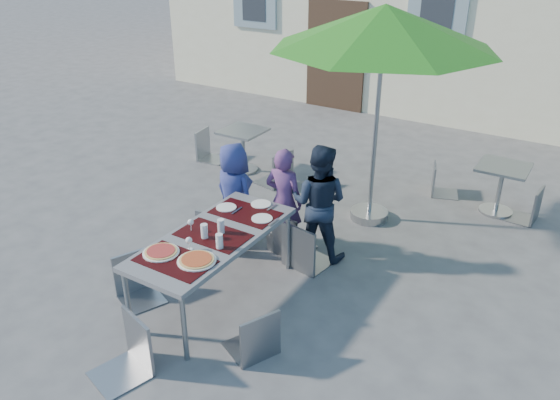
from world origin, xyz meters
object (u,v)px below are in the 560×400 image
Objects in this scene: chair_5 at (123,317)px; patio_umbrella at (384,28)px; chair_1 at (287,208)px; child_0 at (234,194)px; dining_table at (213,240)px; child_2 at (319,203)px; pizza_near_left at (161,252)px; chair_4 at (254,307)px; chair_0 at (217,204)px; cafe_table_1 at (501,183)px; chair_2 at (305,219)px; chair_3 at (133,253)px; bg_chair_r_1 at (534,185)px; cafe_table_0 at (243,145)px; bg_chair_l_1 at (442,162)px; pizza_near_right at (197,260)px; bg_chair_r_0 at (278,148)px; bg_chair_l_0 at (207,127)px; child_1 at (284,201)px.

patio_umbrella is at bearing 80.37° from chair_5.
child_0 is at bearing -173.05° from chair_1.
child_2 reaches higher than dining_table.
pizza_near_left is 1.94m from child_2.
chair_1 is at bearing 78.17° from pizza_near_left.
chair_1 reaches higher than chair_5.
child_2 is (1.02, 0.22, 0.06)m from child_0.
chair_0 is at bearing 137.59° from chair_4.
chair_4 is at bearing -106.70° from cafe_table_1.
chair_4 is at bearing -77.07° from chair_2.
chair_1 is 1.79m from chair_3.
chair_2 is 1.16× the size of bg_chair_r_1.
chair_2 reaches higher than chair_3.
chair_2 is at bearing -170.52° from child_0.
pizza_near_left reaches higher than cafe_table_0.
chair_2 is 2.80m from bg_chair_l_1.
chair_4 is at bearing 42.12° from chair_5.
pizza_near_left is at bearing -169.97° from pizza_near_right.
child_2 is at bearing 25.53° from chair_0.
dining_table is 1.20m from child_0.
bg_chair_r_0 is (-1.78, 3.21, 0.06)m from chair_4.
chair_2 is at bearing 64.06° from dining_table.
child_2 is 2.09m from chair_3.
bg_chair_l_0 is (-3.12, 0.52, -1.88)m from patio_umbrella.
chair_0 reaches higher than chair_1.
patio_umbrella is (0.56, 1.25, 1.80)m from child_1.
chair_0 is at bearing 83.33° from chair_3.
pizza_near_right is at bearing 177.09° from chair_4.
bg_chair_l_0 is (-2.98, 1.69, -0.13)m from child_2.
chair_2 is (0.31, 1.45, -0.16)m from pizza_near_right.
chair_3 reaches higher than cafe_table_1.
pizza_near_left is 3.75m from cafe_table_0.
patio_umbrella reaches higher than chair_2.
chair_1 reaches higher than pizza_near_right.
pizza_near_right is 0.39× the size of chair_4.
chair_3 is at bearing -73.32° from cafe_table_0.
child_0 is at bearing 8.88° from child_1.
child_1 is at bearing 145.27° from chair_1.
pizza_near_right is (0.37, 0.07, 0.00)m from pizza_near_left.
chair_2 is at bearing -50.27° from bg_chair_r_0.
pizza_near_right is 3.38m from bg_chair_r_0.
bg_chair_l_1 is at bearing 15.47° from cafe_table_0.
bg_chair_r_0 is (1.53, -0.26, 0.04)m from bg_chair_l_0.
chair_5 is 0.98× the size of bg_chair_r_0.
chair_2 reaches higher than bg_chair_r_1.
chair_1 reaches higher than cafe_table_1.
child_0 is 3.14m from bg_chair_l_1.
patio_umbrella reaches higher than chair_5.
dining_table is at bearing -70.57° from bg_chair_r_0.
child_1 is 1.83m from bg_chair_r_0.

